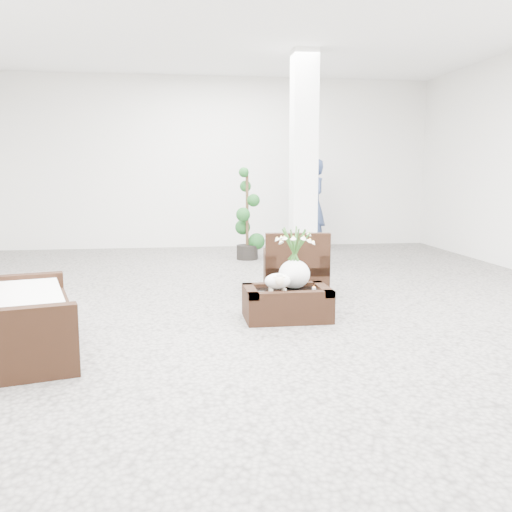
{
  "coord_description": "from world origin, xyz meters",
  "views": [
    {
      "loc": [
        -0.89,
        -6.38,
        1.56
      ],
      "look_at": [
        0.0,
        -0.1,
        0.62
      ],
      "focal_mm": 39.68,
      "sensor_mm": 36.0,
      "label": 1
    }
  ],
  "objects": [
    {
      "name": "loveseat",
      "position": [
        -2.21,
        -1.39,
        0.42
      ],
      "size": [
        1.14,
        1.74,
        0.85
      ],
      "primitive_type": "cube",
      "rotation": [
        0.0,
        0.0,
        1.83
      ],
      "color": "black",
      "rests_on": "ground"
    },
    {
      "name": "coffee_table",
      "position": [
        0.27,
        -0.58,
        0.16
      ],
      "size": [
        0.9,
        0.6,
        0.31
      ],
      "primitive_type": "cube",
      "color": "black",
      "rests_on": "ground"
    },
    {
      "name": "tealight",
      "position": [
        0.57,
        -0.56,
        0.33
      ],
      "size": [
        0.04,
        0.04,
        0.03
      ],
      "primitive_type": "cylinder",
      "color": "white",
      "rests_on": "coffee_table"
    },
    {
      "name": "ground",
      "position": [
        0.0,
        0.0,
        0.0
      ],
      "size": [
        11.0,
        11.0,
        0.0
      ],
      "primitive_type": "plane",
      "color": "gray",
      "rests_on": "ground"
    },
    {
      "name": "shopper",
      "position": [
        1.88,
        4.83,
        0.91
      ],
      "size": [
        0.52,
        0.72,
        1.83
      ],
      "primitive_type": "imported",
      "rotation": [
        0.0,
        0.0,
        -1.44
      ],
      "color": "navy",
      "rests_on": "ground"
    },
    {
      "name": "column",
      "position": [
        1.2,
        2.8,
        1.75
      ],
      "size": [
        0.4,
        0.4,
        3.5
      ],
      "primitive_type": "cube",
      "color": "white",
      "rests_on": "ground"
    },
    {
      "name": "topiary",
      "position": [
        0.38,
        3.66,
        0.81
      ],
      "size": [
        0.43,
        0.43,
        1.61
      ],
      "primitive_type": null,
      "color": "#154218",
      "rests_on": "ground"
    },
    {
      "name": "armchair",
      "position": [
        0.6,
        0.56,
        0.42
      ],
      "size": [
        0.87,
        0.84,
        0.84
      ],
      "primitive_type": "cube",
      "rotation": [
        0.0,
        0.0,
        3.02
      ],
      "color": "black",
      "rests_on": "ground"
    },
    {
      "name": "sheep_figurine",
      "position": [
        0.15,
        -0.68,
        0.42
      ],
      "size": [
        0.28,
        0.23,
        0.21
      ],
      "primitive_type": "ellipsoid",
      "color": "white",
      "rests_on": "coffee_table"
    },
    {
      "name": "planter_narcissus",
      "position": [
        0.37,
        -0.48,
        0.71
      ],
      "size": [
        0.44,
        0.44,
        0.8
      ],
      "primitive_type": null,
      "color": "white",
      "rests_on": "coffee_table"
    }
  ]
}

